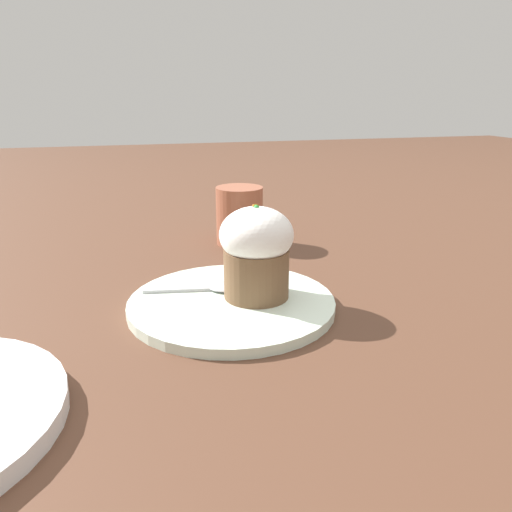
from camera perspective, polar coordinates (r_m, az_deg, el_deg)
The scene contains 5 objects.
ground_plane at distance 0.61m, azimuth -2.79°, elevation -5.97°, with size 4.00×4.00×0.00m, color #513323.
dessert_plate at distance 0.60m, azimuth -2.80°, elevation -5.45°, with size 0.25×0.25×0.01m.
carrot_cake at distance 0.59m, azimuth -0.00°, elevation 0.63°, with size 0.09×0.09×0.11m.
spoon at distance 0.63m, azimuth -4.75°, elevation -3.59°, with size 0.04×0.13×0.01m.
coffee_cup at distance 0.85m, azimuth -1.92°, elevation 4.67°, with size 0.11×0.08×0.10m.
Camera 1 is at (-0.54, 0.12, 0.25)m, focal length 35.00 mm.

